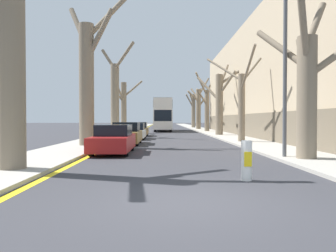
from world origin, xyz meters
TOP-DOWN VIEW (x-y plane):
  - ground_plane at (0.00, 0.00)m, footprint 300.00×300.00m
  - sidewalk_left at (-5.50, 50.00)m, footprint 3.02×120.00m
  - sidewalk_right at (5.50, 50.00)m, footprint 3.02×120.00m
  - building_facade_right at (12.00, 26.14)m, footprint 10.08×40.62m
  - kerb_line_stripe at (-3.81, 50.00)m, footprint 0.24×120.00m
  - street_tree_left_0 at (-5.10, 3.81)m, footprint 3.07×4.47m
  - street_tree_left_1 at (-4.98, 13.11)m, footprint 3.85×2.11m
  - street_tree_left_2 at (-4.87, 23.38)m, footprint 3.34×4.13m
  - street_tree_left_3 at (-5.17, 32.16)m, footprint 3.66×4.90m
  - street_tree_right_0 at (5.07, 6.34)m, footprint 3.10×3.50m
  - street_tree_right_1 at (4.88, 16.24)m, footprint 3.65×5.64m
  - street_tree_right_2 at (5.13, 26.29)m, footprint 4.64×4.51m
  - street_tree_right_3 at (5.10, 36.18)m, footprint 2.04×2.46m
  - street_tree_right_4 at (5.13, 46.04)m, footprint 3.80×3.25m
  - street_tree_right_5 at (5.19, 55.73)m, footprint 3.21×2.46m
  - double_decker_bus at (-0.57, 39.88)m, footprint 2.44×11.70m
  - parked_car_0 at (-2.93, 9.58)m, footprint 1.77×4.47m
  - parked_car_1 at (-2.93, 15.19)m, footprint 1.79×4.41m
  - parked_car_2 at (-2.93, 20.67)m, footprint 1.82×3.96m
  - parked_car_3 at (-2.93, 25.79)m, footprint 1.75×4.20m
  - lamp_post at (4.35, 6.90)m, footprint 1.40×0.20m
  - traffic_bollard at (1.72, 2.32)m, footprint 0.29×0.30m

SIDE VIEW (x-z plane):
  - ground_plane at x=0.00m, z-range 0.00..0.00m
  - kerb_line_stripe at x=-3.81m, z-range 0.00..0.01m
  - sidewalk_left at x=-5.50m, z-range 0.00..0.12m
  - sidewalk_right at x=5.50m, z-range 0.00..0.12m
  - traffic_bollard at x=1.72m, z-range 0.00..1.07m
  - parked_car_2 at x=-2.93m, z-range -0.04..1.31m
  - parked_car_3 at x=-2.93m, z-range -0.03..1.33m
  - parked_car_0 at x=-2.93m, z-range -0.03..1.35m
  - parked_car_1 at x=-2.93m, z-range -0.04..1.41m
  - double_decker_bus at x=-0.57m, z-range 0.29..4.67m
  - street_tree_right_0 at x=5.07m, z-range -0.23..6.08m
  - street_tree_right_1 at x=4.88m, z-range -0.22..6.11m
  - street_tree_right_3 at x=5.10m, z-range -0.65..7.01m
  - street_tree_left_3 at x=-5.17m, z-range 0.27..6.58m
  - street_tree_right_5 at x=5.19m, z-range -0.16..7.43m
  - street_tree_right_2 at x=5.13m, z-range -0.05..7.36m
  - street_tree_right_4 at x=5.13m, z-range -0.50..7.86m
  - street_tree_left_2 at x=-4.87m, z-range -0.38..7.88m
  - street_tree_left_0 at x=-5.10m, z-range -0.47..8.39m
  - street_tree_left_1 at x=-4.98m, z-range -0.47..8.78m
  - lamp_post at x=4.35m, z-range 0.46..8.86m
  - building_facade_right at x=12.00m, z-range -0.01..10.62m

